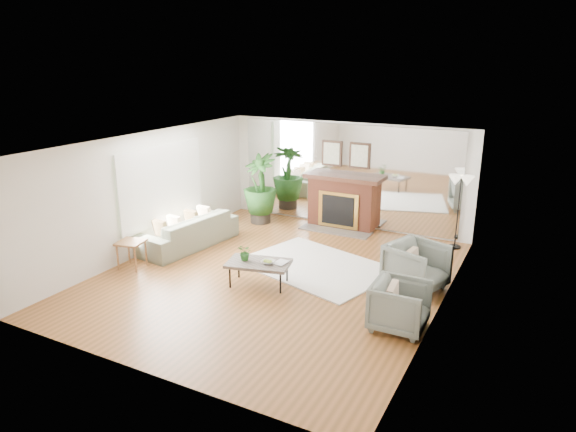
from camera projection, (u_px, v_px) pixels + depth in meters
The scene contains 18 objects.
ground at pixel (275, 276), 9.63m from camera, with size 7.00×7.00×0.00m, color brown.
wall_left at pixel (148, 193), 10.58m from camera, with size 0.02×7.00×2.50m, color silver.
wall_right at pixel (444, 238), 7.93m from camera, with size 0.02×7.00×2.50m, color silver.
wall_back at pixel (346, 175), 12.21m from camera, with size 6.00×0.02×2.50m, color silver.
mirror_panel at pixel (346, 175), 12.20m from camera, with size 5.40×0.04×2.40m, color silver.
window_panel at pixel (162, 184), 10.88m from camera, with size 0.04×2.40×1.50m, color #B2E09E.
fireplace at pixel (341, 201), 12.19m from camera, with size 1.85×0.83×2.05m.
area_rug at pixel (316, 266), 10.03m from camera, with size 2.76×1.97×0.03m, color white.
coffee_table at pixel (259, 264), 9.11m from camera, with size 1.23×0.89×0.44m.
sofa at pixel (188, 231), 11.06m from camera, with size 2.33×0.91×0.68m, color slate.
armchair_back at pixel (416, 266), 8.97m from camera, with size 0.90×0.92×0.84m, color slate.
armchair_front at pixel (400, 306), 7.64m from camera, with size 0.80×0.82×0.75m, color slate.
side_table at pixel (131, 246), 9.87m from camera, with size 0.57×0.57×0.54m.
potted_ficus at pixel (260, 186), 12.51m from camera, with size 1.01×1.01×1.72m.
floor_lamp at pixel (461, 186), 10.66m from camera, with size 0.52×0.29×1.59m.
tabletop_plant at pixel (245, 252), 9.14m from camera, with size 0.27×0.23×0.30m, color #2D5E22.
fruit_bowl at pixel (268, 262), 9.02m from camera, with size 0.23×0.23×0.06m, color #9B693E.
book at pixel (276, 262), 9.09m from camera, with size 0.20×0.28×0.02m, color #9B693E.
Camera 1 is at (4.33, -7.75, 3.90)m, focal length 32.00 mm.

